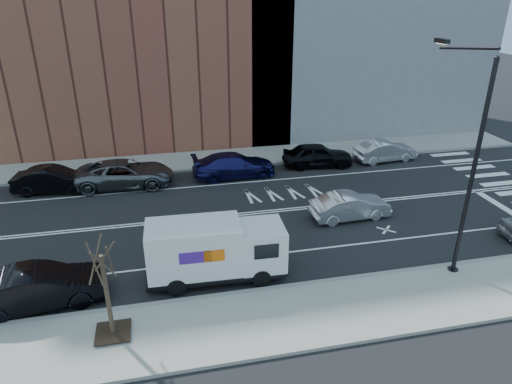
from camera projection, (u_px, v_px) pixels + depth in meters
name	position (u px, v px, depth m)	size (l,w,h in m)	color
ground	(257.00, 213.00, 24.87)	(120.00, 120.00, 0.00)	black
sidewalk_near	(308.00, 315.00, 16.99)	(44.00, 3.60, 0.15)	gray
sidewalk_far	(230.00, 158.00, 32.68)	(44.00, 3.60, 0.15)	gray
curb_near	(294.00, 286.00, 18.60)	(44.00, 0.25, 0.17)	gray
curb_far	(235.00, 167.00, 31.07)	(44.00, 0.25, 0.17)	gray
crosswalk	(511.00, 188.00, 28.00)	(3.00, 14.00, 0.01)	white
road_markings	(257.00, 213.00, 24.87)	(40.00, 8.60, 0.01)	white
streetlight	(467.00, 158.00, 18.00)	(0.44, 4.02, 9.34)	black
street_tree	(109.00, 303.00, 15.42)	(1.20, 1.20, 3.75)	black
fedex_van	(215.00, 250.00, 18.73)	(5.80, 2.22, 2.62)	black
far_parked_b	(54.00, 180.00, 27.15)	(1.62, 4.64, 1.53)	black
far_parked_c	(125.00, 174.00, 27.94)	(2.68, 5.82, 1.62)	#54575C
far_parked_d	(234.00, 165.00, 29.38)	(2.17, 5.35, 1.55)	#181751
far_parked_e	(317.00, 155.00, 31.07)	(1.90, 4.73, 1.61)	black
far_parked_f	(385.00, 151.00, 32.09)	(1.54, 4.42, 1.45)	silver
driving_sedan	(350.00, 206.00, 24.04)	(1.48, 4.24, 1.40)	silver
near_parked_rear_a	(40.00, 288.00, 17.31)	(1.70, 4.88, 1.61)	black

